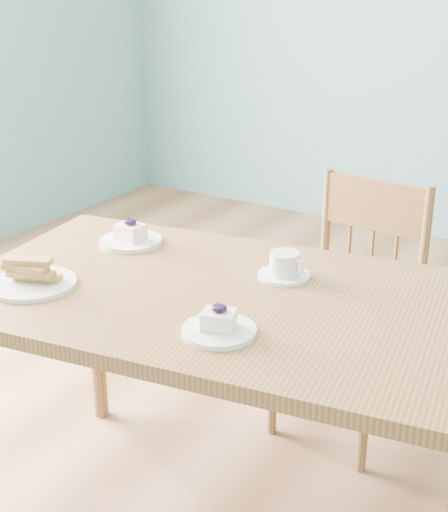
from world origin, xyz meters
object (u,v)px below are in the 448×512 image
Objects in this scene: cheesecake_plate_far at (131,237)px; cheesecake_plate_near at (219,326)px; dining_chair at (351,309)px; coffee_cup at (285,267)px; dining_table at (225,319)px; biscotti_plate at (32,278)px.

cheesecake_plate_near is at bearing -32.81° from cheesecake_plate_far.
dining_chair is 0.56m from coffee_cup.
dining_chair is at bearing 73.55° from dining_table.
cheesecake_plate_near is (0.02, -0.81, 0.30)m from dining_chair.
cheesecake_plate_far is 0.48m from coffee_cup.
cheesecake_plate_far is at bearing -168.72° from coffee_cup.
coffee_cup is at bearing 37.20° from biscotti_plate.
cheesecake_plate_near is at bearing 3.68° from biscotti_plate.
dining_table is 1.70× the size of dining_chair.
cheesecake_plate_far is at bearing -130.98° from dining_chair.
dining_chair reaches higher than cheesecake_plate_near.
dining_chair reaches higher than cheesecake_plate_far.
cheesecake_plate_far reaches higher than coffee_cup.
coffee_cup is at bearing 55.65° from dining_table.
cheesecake_plate_near is 0.76× the size of biscotti_plate.
coffee_cup reaches higher than dining_table.
cheesecake_plate_far is (-0.51, 0.33, 0.00)m from cheesecake_plate_near.
cheesecake_plate_far is (-0.41, 0.14, 0.09)m from dining_table.
cheesecake_plate_far reaches higher than biscotti_plate.
coffee_cup is (0.08, 0.16, 0.10)m from dining_table.
dining_table is at bearing -92.79° from dining_chair.
coffee_cup is (-0.00, -0.46, 0.31)m from dining_chair.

